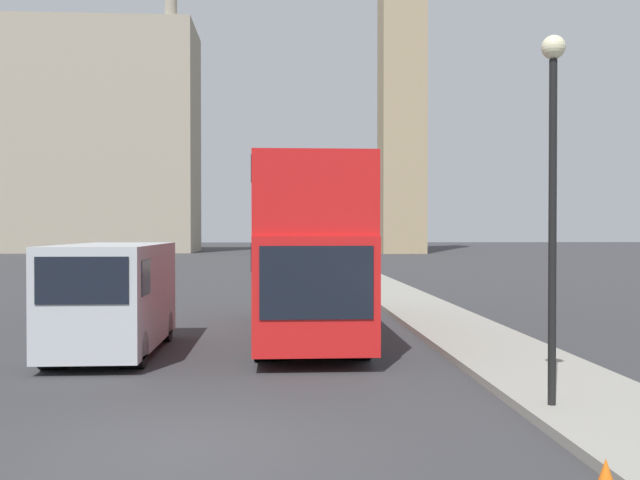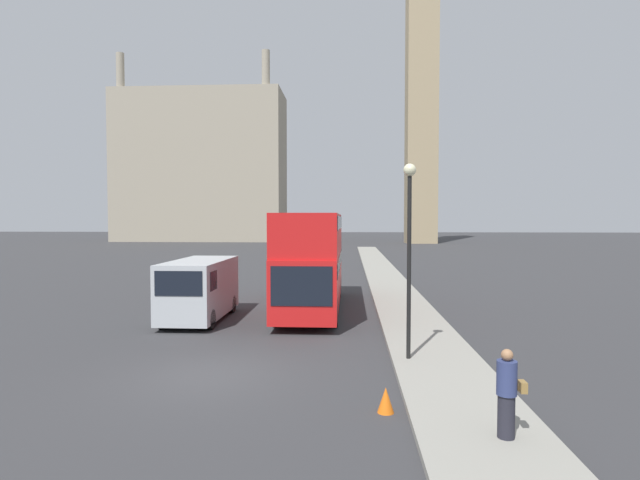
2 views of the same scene
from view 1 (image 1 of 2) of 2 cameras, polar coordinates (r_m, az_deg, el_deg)
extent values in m
plane|color=#333335|center=(9.69, -11.55, -16.02)|extent=(300.00, 300.00, 0.00)
cube|color=tan|center=(88.12, 6.57, 13.48)|extent=(5.18, 5.18, 44.25)
cube|color=#9E937F|center=(96.08, -19.41, 7.59)|extent=(31.73, 12.11, 28.42)
cube|color=red|center=(19.03, -1.17, -3.11)|extent=(2.51, 10.54, 2.37)
cube|color=red|center=(19.00, -1.17, 3.03)|extent=(2.51, 10.33, 1.70)
cube|color=black|center=(19.00, -1.17, -0.82)|extent=(2.55, 10.12, 0.55)
cube|color=black|center=(19.03, -1.17, 4.46)|extent=(2.55, 9.91, 0.55)
cube|color=black|center=(13.75, -0.27, -3.44)|extent=(2.21, 0.03, 1.42)
cylinder|color=black|center=(15.45, -3.98, -7.49)|extent=(0.70, 1.14, 1.14)
cylinder|color=black|center=(15.54, 2.74, -7.44)|extent=(0.70, 1.14, 1.14)
cylinder|color=black|center=(22.77, -3.83, -4.81)|extent=(0.70, 1.14, 1.14)
cylinder|color=black|center=(22.83, 0.72, -4.79)|extent=(0.70, 1.14, 1.14)
cube|color=#B2B7BC|center=(16.78, -16.23, -4.21)|extent=(2.07, 5.12, 2.27)
cube|color=black|center=(14.25, -18.52, -3.09)|extent=(1.76, 0.02, 0.91)
cube|color=black|center=(15.13, -17.63, -2.87)|extent=(2.10, 0.92, 0.73)
cylinder|color=black|center=(15.42, -20.50, -8.27)|extent=(0.52, 0.76, 0.76)
cylinder|color=black|center=(15.05, -14.78, -8.47)|extent=(0.52, 0.76, 0.76)
cylinder|color=black|center=(18.75, -17.36, -6.64)|extent=(0.52, 0.76, 0.76)
cylinder|color=black|center=(18.44, -12.65, -6.75)|extent=(0.52, 0.76, 0.76)
cylinder|color=black|center=(11.32, 18.10, 0.57)|extent=(0.12, 0.12, 5.23)
sphere|color=beige|center=(11.65, 18.17, 14.44)|extent=(0.36, 0.36, 0.36)
camera|label=2|loc=(4.72, 143.94, 15.91)|focal=28.00mm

